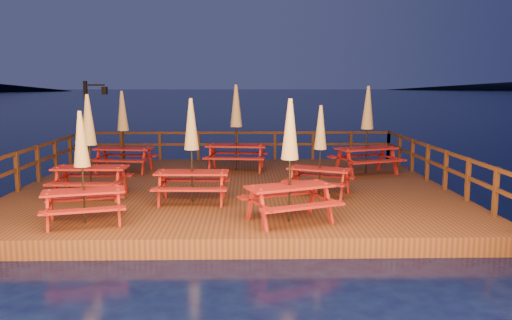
% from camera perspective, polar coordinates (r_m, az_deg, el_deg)
% --- Properties ---
extents(ground, '(500.00, 500.00, 0.00)m').
position_cam_1_polar(ground, '(14.49, -2.53, -4.48)').
color(ground, black).
rests_on(ground, ground).
extents(deck, '(12.00, 10.00, 0.40)m').
position_cam_1_polar(deck, '(14.44, -2.53, -3.71)').
color(deck, '#452916').
rests_on(deck, ground).
extents(deck_piles, '(11.44, 9.44, 1.40)m').
position_cam_1_polar(deck_piles, '(14.56, -2.52, -5.63)').
color(deck_piles, '#3E1E13').
rests_on(deck_piles, ground).
extents(railing, '(11.80, 9.75, 1.10)m').
position_cam_1_polar(railing, '(16.02, -2.42, 1.04)').
color(railing, '#3E1E13').
rests_on(railing, deck).
extents(lamp_post, '(0.85, 0.18, 3.00)m').
position_cam_1_polar(lamp_post, '(19.54, -18.34, 5.04)').
color(lamp_post, black).
rests_on(lamp_post, deck).
extents(picnic_table_0, '(2.25, 2.07, 2.61)m').
position_cam_1_polar(picnic_table_0, '(10.48, 3.88, 0.16)').
color(picnic_table_0, maroon).
rests_on(picnic_table_0, deck).
extents(picnic_table_1, '(2.06, 1.91, 2.36)m').
position_cam_1_polar(picnic_table_1, '(13.14, 7.35, 1.29)').
color(picnic_table_1, maroon).
rests_on(picnic_table_1, deck).
extents(picnic_table_2, '(1.95, 1.75, 2.36)m').
position_cam_1_polar(picnic_table_2, '(10.92, -19.24, -0.64)').
color(picnic_table_2, maroon).
rests_on(picnic_table_2, deck).
extents(picnic_table_3, '(2.41, 2.20, 2.83)m').
position_cam_1_polar(picnic_table_3, '(16.49, 12.59, 3.53)').
color(picnic_table_3, maroon).
rests_on(picnic_table_3, deck).
extents(picnic_table_4, '(2.19, 1.87, 2.87)m').
position_cam_1_polar(picnic_table_4, '(16.73, -2.27, 3.88)').
color(picnic_table_4, maroon).
rests_on(picnic_table_4, deck).
extents(picnic_table_5, '(2.06, 1.77, 2.67)m').
position_cam_1_polar(picnic_table_5, '(16.99, -14.95, 3.31)').
color(picnic_table_5, maroon).
rests_on(picnic_table_5, deck).
extents(picnic_table_6, '(1.88, 1.56, 2.65)m').
position_cam_1_polar(picnic_table_6, '(13.41, -18.51, 1.70)').
color(picnic_table_6, maroon).
rests_on(picnic_table_6, deck).
extents(picnic_table_7, '(1.83, 1.52, 2.56)m').
position_cam_1_polar(picnic_table_7, '(12.27, -7.37, 1.26)').
color(picnic_table_7, maroon).
rests_on(picnic_table_7, deck).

